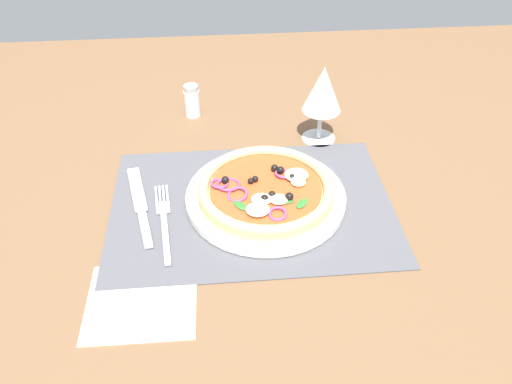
% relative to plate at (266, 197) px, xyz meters
% --- Properties ---
extents(ground_plane, '(1.90, 1.40, 0.02)m').
position_rel_plate_xyz_m(ground_plane, '(-0.02, -0.01, -0.02)').
color(ground_plane, brown).
extents(placemat, '(0.45, 0.32, 0.00)m').
position_rel_plate_xyz_m(placemat, '(-0.02, -0.01, -0.01)').
color(placemat, '#4C4C51').
rests_on(placemat, ground_plane).
extents(plate, '(0.26, 0.26, 0.01)m').
position_rel_plate_xyz_m(plate, '(0.00, 0.00, 0.00)').
color(plate, silver).
rests_on(plate, placemat).
extents(pizza, '(0.22, 0.22, 0.03)m').
position_rel_plate_xyz_m(pizza, '(0.00, -0.00, 0.02)').
color(pizza, tan).
rests_on(pizza, plate).
extents(fork, '(0.03, 0.18, 0.00)m').
position_rel_plate_xyz_m(fork, '(-0.16, -0.03, -0.00)').
color(fork, silver).
rests_on(fork, placemat).
extents(knife, '(0.06, 0.20, 0.01)m').
position_rel_plate_xyz_m(knife, '(-0.20, 0.01, -0.00)').
color(knife, silver).
rests_on(knife, placemat).
extents(wine_glass, '(0.07, 0.07, 0.15)m').
position_rel_plate_xyz_m(wine_glass, '(0.12, 0.18, 0.09)').
color(wine_glass, silver).
rests_on(wine_glass, ground_plane).
extents(napkin, '(0.15, 0.13, 0.00)m').
position_rel_plate_xyz_m(napkin, '(-0.19, -0.19, -0.01)').
color(napkin, silver).
rests_on(napkin, ground_plane).
extents(pepper_shaker, '(0.03, 0.03, 0.07)m').
position_rel_plate_xyz_m(pepper_shaker, '(-0.12, 0.29, 0.02)').
color(pepper_shaker, silver).
rests_on(pepper_shaker, ground_plane).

